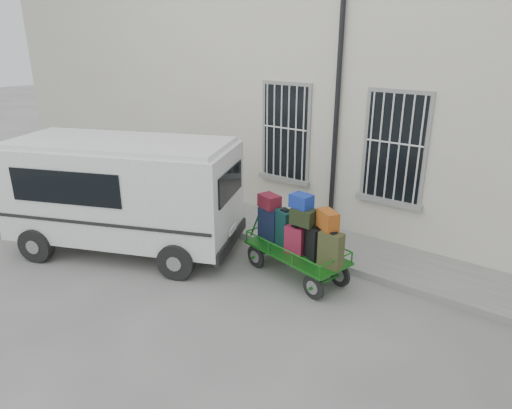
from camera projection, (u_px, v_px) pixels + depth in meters
The scene contains 5 objects.
ground at pixel (218, 267), 9.26m from camera, with size 80.00×80.00×0.00m, color slate.
building at pixel (351, 92), 12.32m from camera, with size 24.00×5.15×6.00m.
sidewalk at pixel (279, 230), 10.87m from camera, with size 24.00×1.70×0.15m, color slate.
luggage_cart at pixel (298, 236), 8.64m from camera, with size 2.47×1.36×1.70m.
van at pixel (123, 189), 9.61m from camera, with size 5.18×3.75×2.43m.
Camera 1 is at (5.62, -6.08, 4.39)m, focal length 32.00 mm.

